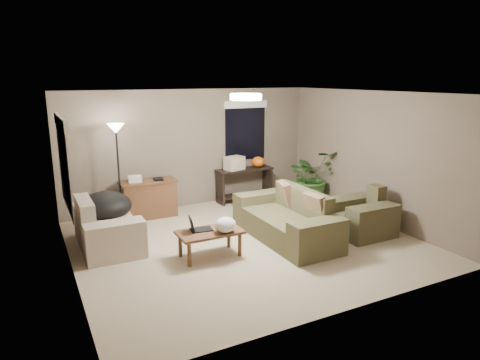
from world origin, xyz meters
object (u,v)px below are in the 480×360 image
coffee_table (210,235)px  floor_lamp (117,140)px  houseplant (311,182)px  loveseat (106,229)px  console_table (244,182)px  main_sofa (287,222)px  papasan_chair (106,211)px  desk (149,199)px  armchair (360,217)px  cat_scratching_post (360,214)px

coffee_table → floor_lamp: bearing=111.3°
floor_lamp → houseplant: size_ratio=1.58×
loveseat → console_table: loveseat is taller
main_sofa → papasan_chair: size_ratio=1.89×
coffee_table → desk: 2.38m
console_table → floor_lamp: size_ratio=0.68×
console_table → floor_lamp: 3.04m
floor_lamp → armchair: bearing=-34.7°
houseplant → cat_scratching_post: 1.65m
loveseat → floor_lamp: size_ratio=0.84×
loveseat → console_table: (3.28, 1.34, 0.14)m
main_sofa → desk: bearing=129.4°
coffee_table → main_sofa: bearing=4.7°
cat_scratching_post → coffee_table: bearing=-178.9°
desk → floor_lamp: size_ratio=0.58×
houseplant → cat_scratching_post: bearing=-91.4°
floor_lamp → papasan_chair: bearing=-122.3°
loveseat → coffee_table: loveseat is taller
coffee_table → cat_scratching_post: bearing=1.1°
loveseat → cat_scratching_post: loveseat is taller
papasan_chair → armchair: bearing=-25.5°
main_sofa → armchair: 1.36m
console_table → houseplant: (1.25, -0.81, 0.04)m
armchair → console_table: (-0.89, 2.79, 0.14)m
papasan_chair → houseplant: (4.43, 0.02, 0.01)m
main_sofa → floor_lamp: bearing=138.2°
desk → papasan_chair: size_ratio=0.94×
desk → main_sofa: bearing=-50.6°
coffee_table → desk: desk is taller
console_table → floor_lamp: (-2.80, -0.23, 1.16)m
armchair → console_table: armchair is taller
loveseat → console_table: 3.55m
console_table → cat_scratching_post: size_ratio=2.60×
coffee_table → papasan_chair: papasan_chair is taller
armchair → coffee_table: (-2.80, 0.29, 0.06)m
coffee_table → houseplant: 3.59m
desk → console_table: size_ratio=0.85×
coffee_table → houseplant: houseplant is taller
papasan_chair → cat_scratching_post: (4.39, -1.60, -0.25)m
coffee_table → armchair: bearing=-5.8°
coffee_table → cat_scratching_post: cat_scratching_post is taller
armchair → cat_scratching_post: 0.48m
desk → loveseat: bearing=-131.3°
desk → houseplant: houseplant is taller
console_table → papasan_chair: 3.30m
cat_scratching_post → desk: bearing=146.3°
papasan_chair → floor_lamp: floor_lamp is taller
houseplant → desk: bearing=169.1°
main_sofa → loveseat: size_ratio=1.38×
coffee_table → console_table: console_table is taller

